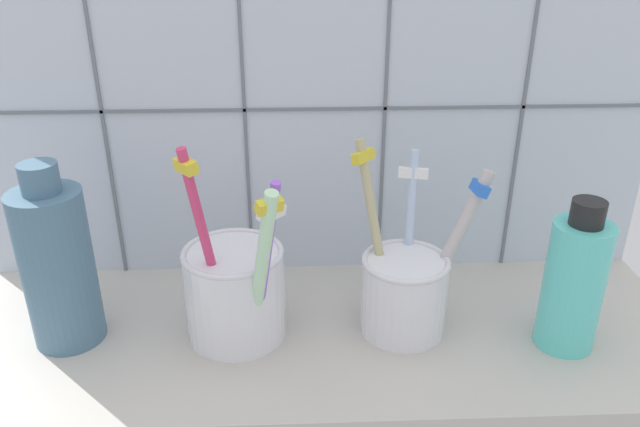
{
  "coord_description": "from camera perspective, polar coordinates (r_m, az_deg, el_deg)",
  "views": [
    {
      "loc": [
        -1.88,
        -44.49,
        34.45
      ],
      "look_at": [
        0.0,
        0.18,
        13.11
      ],
      "focal_mm": 35.16,
      "sensor_mm": 36.0,
      "label": 1
    }
  ],
  "objects": [
    {
      "name": "counter_slab",
      "position": [
        0.56,
        0.01,
        -11.4
      ],
      "size": [
        64.0,
        22.0,
        2.0
      ],
      "primitive_type": "cube",
      "color": "#BCB7AD",
      "rests_on": "ground"
    },
    {
      "name": "tile_wall_back",
      "position": [
        0.58,
        -0.51,
        13.57
      ],
      "size": [
        64.0,
        2.2,
        45.0
      ],
      "color": "silver",
      "rests_on": "ground"
    },
    {
      "name": "toothbrush_cup_left",
      "position": [
        0.53,
        -7.67,
        -6.76
      ],
      "size": [
        8.74,
        10.87,
        17.81
      ],
      "color": "white",
      "rests_on": "counter_slab"
    },
    {
      "name": "toothbrush_cup_right",
      "position": [
        0.54,
        7.73,
        -6.61
      ],
      "size": [
        11.55,
        8.17,
        16.47
      ],
      "color": "white",
      "rests_on": "counter_slab"
    },
    {
      "name": "ceramic_vase",
      "position": [
        0.55,
        -22.72,
        -4.22
      ],
      "size": [
        5.73,
        5.73,
        15.75
      ],
      "color": "slate",
      "rests_on": "counter_slab"
    },
    {
      "name": "soap_bottle",
      "position": [
        0.54,
        22.1,
        -5.84
      ],
      "size": [
        4.77,
        4.77,
        13.04
      ],
      "color": "#5BDAD0",
      "rests_on": "counter_slab"
    }
  ]
}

